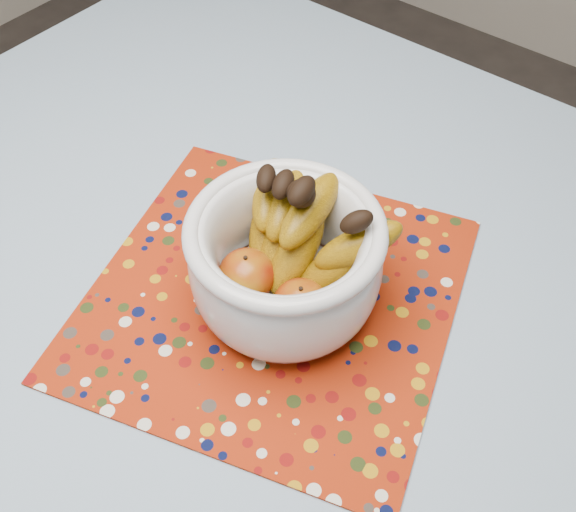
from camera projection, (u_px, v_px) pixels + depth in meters
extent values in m
plane|color=#2D2826|center=(240.00, 500.00, 1.46)|extent=(4.00, 4.00, 0.00)
cube|color=brown|center=(210.00, 301.00, 0.90)|extent=(1.20, 1.20, 0.04)
cylinder|color=brown|center=(211.00, 149.00, 1.67)|extent=(0.06, 0.06, 0.71)
cube|color=slate|center=(208.00, 289.00, 0.88)|extent=(1.32, 1.32, 0.01)
cube|color=maroon|center=(273.00, 296.00, 0.87)|extent=(0.56, 0.56, 0.00)
cylinder|color=silver|center=(286.00, 297.00, 0.86)|extent=(0.12, 0.12, 0.01)
cylinder|color=silver|center=(286.00, 291.00, 0.85)|extent=(0.17, 0.17, 0.01)
torus|color=silver|center=(285.00, 230.00, 0.76)|extent=(0.23, 0.23, 0.02)
ellipsoid|color=maroon|center=(247.00, 275.00, 0.82)|extent=(0.07, 0.07, 0.06)
ellipsoid|color=maroon|center=(300.00, 305.00, 0.79)|extent=(0.07, 0.07, 0.06)
sphere|color=black|center=(301.00, 194.00, 0.77)|extent=(0.03, 0.03, 0.03)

